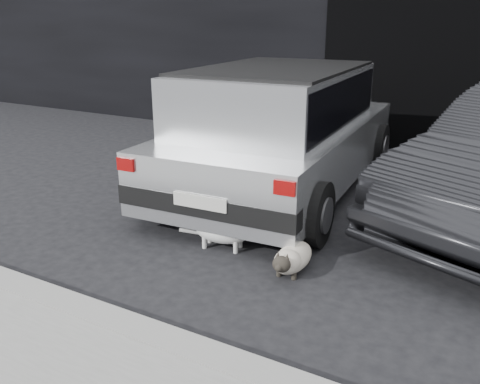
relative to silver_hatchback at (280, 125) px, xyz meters
The scene contains 7 objects.
ground 1.39m from the silver_hatchback, 63.81° to the right, with size 80.00×80.00×0.00m, color black.
building_facade 5.49m from the silver_hatchback, 73.72° to the left, with size 34.00×4.00×5.00m, color black.
garage_opening 3.39m from the silver_hatchback, 64.09° to the left, with size 4.00×0.10×2.60m, color black.
curb 3.94m from the silver_hatchback, 67.53° to the right, with size 18.00×0.25×0.12m, color gray.
silver_hatchback is the anchor object (origin of this frame).
cat_siamese 2.46m from the silver_hatchback, 62.14° to the right, with size 0.31×0.86×0.30m.
cat_white 2.07m from the silver_hatchback, 80.75° to the right, with size 0.83×0.38×0.39m.
Camera 1 is at (2.24, -4.97, 2.22)m, focal length 38.00 mm.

